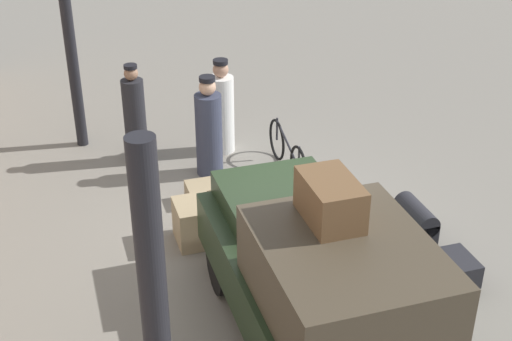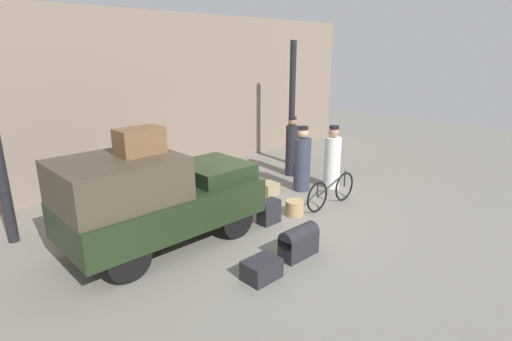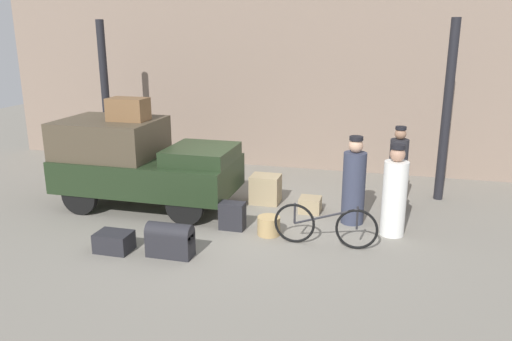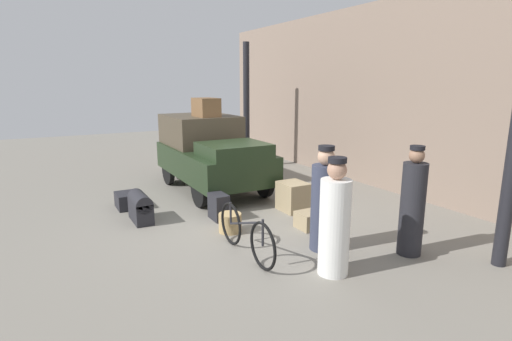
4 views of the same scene
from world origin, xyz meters
The scene contains 16 objects.
ground_plane centered at (0.00, 0.00, 0.00)m, with size 30.00×30.00×0.00m, color gray.
station_building_facade centered at (0.00, 4.08, 2.25)m, with size 16.00×0.15×4.50m.
canopy_pillar_left centered at (-4.18, 2.29, 1.89)m, with size 0.19×0.19×3.77m.
canopy_pillar_right centered at (3.73, 2.29, 1.89)m, with size 0.19×0.19×3.77m.
truck centered at (-2.28, 0.28, 0.96)m, with size 3.59×1.75×1.78m.
bicycle centered at (1.66, -0.79, 0.36)m, with size 1.75×0.04×0.75m.
wicker_basket centered at (0.64, -0.57, 0.17)m, with size 0.41×0.41×0.34m.
porter_lifting_near_truck centered at (2.03, 0.41, 0.75)m, with size 0.43×0.43×1.67m.
porter_carrying_trunk centered at (2.76, 0.00, 0.74)m, with size 0.42×0.42×1.65m.
porter_standing_middle centered at (2.83, 1.46, 0.78)m, with size 0.36×0.36×1.70m.
trunk_wicker_pale centered at (0.17, 1.10, 0.30)m, with size 0.60×0.51×0.59m.
trunk_barrel_dark centered at (-0.70, -1.82, 0.29)m, with size 0.74×0.32×0.56m.
trunk_umber_medium centered at (1.17, 0.77, 0.15)m, with size 0.42×0.42×0.30m.
suitcase_black_upright centered at (-1.67, -1.89, 0.16)m, with size 0.58×0.42×0.32m.
suitcase_small_leather centered at (-0.07, -0.47, 0.25)m, with size 0.46×0.28×0.50m.
trunk_on_truck_roof centered at (-2.46, 0.28, 2.01)m, with size 0.77×0.48×0.45m.
Camera 3 is at (2.53, -8.63, 3.52)m, focal length 35.00 mm.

